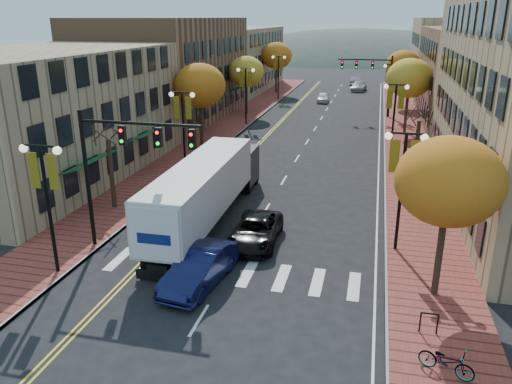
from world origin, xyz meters
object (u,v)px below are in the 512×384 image
Objects in this scene: navy_sedan at (200,268)px; bicycle at (446,361)px; black_suv at (256,231)px; semi_truck at (209,185)px.

navy_sedan is 10.46m from bicycle.
semi_truck is at bearing 145.26° from black_suv.
navy_sedan is 4.90m from black_suv.
bicycle is (9.74, -3.80, -0.18)m from navy_sedan.
semi_truck is 3.10× the size of black_suv.
bicycle is at bearing -47.26° from black_suv.
semi_truck is 3.13× the size of navy_sedan.
semi_truck reaches higher than bicycle.
semi_truck is at bearing 112.68° from navy_sedan.
black_suv is at bearing -33.71° from semi_truck.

